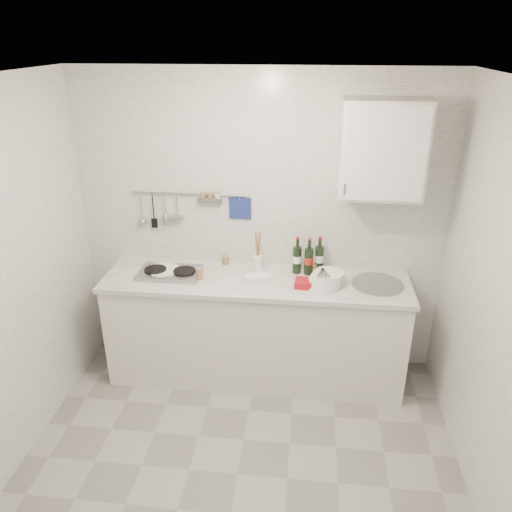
{
  "coord_description": "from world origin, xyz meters",
  "views": [
    {
      "loc": [
        0.39,
        -2.43,
        2.71
      ],
      "look_at": [
        0.02,
        0.9,
        1.21
      ],
      "focal_mm": 35.0,
      "sensor_mm": 36.0,
      "label": 1
    }
  ],
  "objects_px": {
    "plate_stack_hob": "(163,271)",
    "plate_stack_sink": "(325,280)",
    "utensil_crock": "(258,261)",
    "wine_bottles": "(308,255)",
    "wall_cabinet": "(382,149)"
  },
  "relations": [
    {
      "from": "plate_stack_sink",
      "to": "wine_bottles",
      "type": "xyz_separation_m",
      "value": [
        -0.14,
        0.22,
        0.1
      ]
    },
    {
      "from": "plate_stack_sink",
      "to": "wine_bottles",
      "type": "relative_size",
      "value": 0.96
    },
    {
      "from": "plate_stack_hob",
      "to": "utensil_crock",
      "type": "xyz_separation_m",
      "value": [
        0.76,
        0.16,
        0.06
      ]
    },
    {
      "from": "utensil_crock",
      "to": "wine_bottles",
      "type": "bearing_deg",
      "value": -2.56
    },
    {
      "from": "plate_stack_hob",
      "to": "plate_stack_sink",
      "type": "xyz_separation_m",
      "value": [
        1.31,
        -0.08,
        0.03
      ]
    },
    {
      "from": "wall_cabinet",
      "to": "utensil_crock",
      "type": "height_order",
      "value": "wall_cabinet"
    },
    {
      "from": "plate_stack_sink",
      "to": "wine_bottles",
      "type": "height_order",
      "value": "wine_bottles"
    },
    {
      "from": "wall_cabinet",
      "to": "wine_bottles",
      "type": "bearing_deg",
      "value": 175.57
    },
    {
      "from": "wine_bottles",
      "to": "utensil_crock",
      "type": "xyz_separation_m",
      "value": [
        -0.41,
        0.02,
        -0.08
      ]
    },
    {
      "from": "wall_cabinet",
      "to": "plate_stack_hob",
      "type": "relative_size",
      "value": 2.54
    },
    {
      "from": "plate_stack_hob",
      "to": "wine_bottles",
      "type": "distance_m",
      "value": 1.19
    },
    {
      "from": "plate_stack_sink",
      "to": "plate_stack_hob",
      "type": "bearing_deg",
      "value": 176.65
    },
    {
      "from": "wine_bottles",
      "to": "utensil_crock",
      "type": "distance_m",
      "value": 0.42
    },
    {
      "from": "wall_cabinet",
      "to": "plate_stack_sink",
      "type": "xyz_separation_m",
      "value": [
        -0.35,
        -0.18,
        -0.98
      ]
    },
    {
      "from": "wall_cabinet",
      "to": "utensil_crock",
      "type": "distance_m",
      "value": 1.31
    }
  ]
}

